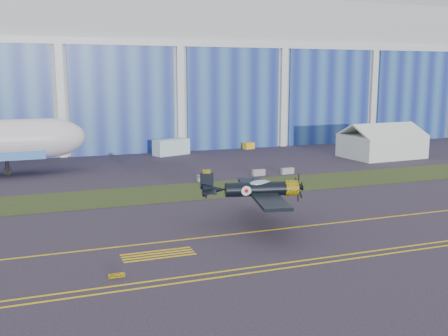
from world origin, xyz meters
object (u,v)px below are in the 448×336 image
object	(u,v)px
warbird	(256,189)
tent	(382,140)
shipping_container	(171,147)
tug	(249,146)

from	to	relation	value
warbird	tent	size ratio (longest dim) A/B	1.13
warbird	tent	distance (m)	50.48
tent	shipping_container	distance (m)	38.41
warbird	tug	distance (m)	54.79
shipping_container	tug	size ratio (longest dim) A/B	3.12
tug	tent	bearing A→B (deg)	-61.22
warbird	shipping_container	size ratio (longest dim) A/B	2.36
warbird	shipping_container	xyz separation A→B (m)	(3.97, 48.17, -2.16)
warbird	shipping_container	world-z (taller)	warbird
tent	tug	distance (m)	26.04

